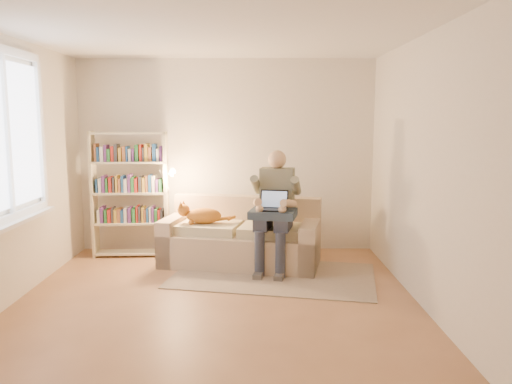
{
  "coord_description": "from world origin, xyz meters",
  "views": [
    {
      "loc": [
        0.38,
        -4.55,
        1.8
      ],
      "look_at": [
        0.4,
        1.0,
        0.99
      ],
      "focal_mm": 35.0,
      "sensor_mm": 36.0,
      "label": 1
    }
  ],
  "objects_px": {
    "sofa": "(242,240)",
    "bookshelf": "(130,188)",
    "person": "(275,204)",
    "laptop": "(273,205)",
    "cat": "(203,215)"
  },
  "relations": [
    {
      "from": "sofa",
      "to": "bookshelf",
      "type": "relative_size",
      "value": 1.25
    },
    {
      "from": "person",
      "to": "laptop",
      "type": "height_order",
      "value": "person"
    },
    {
      "from": "person",
      "to": "bookshelf",
      "type": "relative_size",
      "value": 0.87
    },
    {
      "from": "person",
      "to": "laptop",
      "type": "relative_size",
      "value": 3.81
    },
    {
      "from": "sofa",
      "to": "bookshelf",
      "type": "bearing_deg",
      "value": 178.03
    },
    {
      "from": "sofa",
      "to": "cat",
      "type": "distance_m",
      "value": 0.58
    },
    {
      "from": "sofa",
      "to": "cat",
      "type": "height_order",
      "value": "sofa"
    },
    {
      "from": "cat",
      "to": "laptop",
      "type": "relative_size",
      "value": 1.79
    },
    {
      "from": "sofa",
      "to": "person",
      "type": "distance_m",
      "value": 0.69
    },
    {
      "from": "person",
      "to": "sofa",
      "type": "bearing_deg",
      "value": 161.69
    },
    {
      "from": "sofa",
      "to": "person",
      "type": "xyz_separation_m",
      "value": [
        0.41,
        -0.24,
        0.5
      ]
    },
    {
      "from": "laptop",
      "to": "bookshelf",
      "type": "height_order",
      "value": "bookshelf"
    },
    {
      "from": "sofa",
      "to": "laptop",
      "type": "bearing_deg",
      "value": -31.87
    },
    {
      "from": "sofa",
      "to": "bookshelf",
      "type": "distance_m",
      "value": 1.63
    },
    {
      "from": "cat",
      "to": "laptop",
      "type": "bearing_deg",
      "value": -9.78
    }
  ]
}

